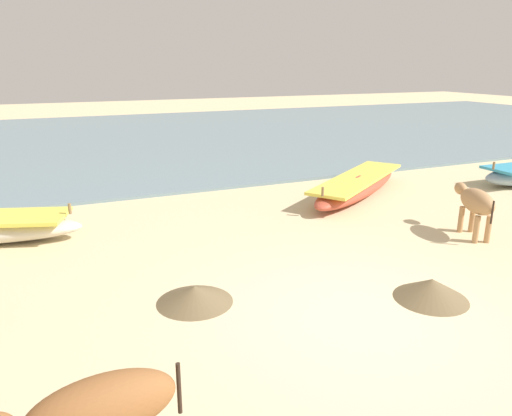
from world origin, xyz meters
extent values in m
plane|color=beige|center=(0.00, 0.00, 0.00)|extent=(80.00, 80.00, 0.00)
cube|color=slate|center=(0.00, 17.08, 0.04)|extent=(60.00, 20.00, 0.08)
cylinder|color=olive|center=(7.22, 4.32, 0.64)|extent=(0.06, 0.06, 0.20)
cylinder|color=olive|center=(-3.27, 4.69, 0.62)|extent=(0.06, 0.06, 0.20)
ellipsoid|color=#B74733|center=(3.59, 5.23, 0.24)|extent=(4.48, 3.54, 0.48)
cube|color=#EAD84C|center=(3.59, 5.23, 0.45)|extent=(4.00, 3.19, 0.07)
cube|color=olive|center=(3.30, 5.02, 0.37)|extent=(0.58, 0.76, 0.04)
cylinder|color=olive|center=(1.79, 3.98, 0.58)|extent=(0.06, 0.06, 0.20)
ellipsoid|color=brown|center=(-3.38, -1.44, 0.78)|extent=(1.17, 0.55, 0.49)
cylinder|color=#2D2119|center=(-2.79, -1.39, 0.72)|extent=(0.04, 0.04, 0.46)
ellipsoid|color=tan|center=(3.84, 1.74, 0.72)|extent=(0.75, 1.13, 0.46)
ellipsoid|color=tan|center=(4.07, 2.39, 0.79)|extent=(0.31, 0.39, 0.25)
sphere|color=#2D2119|center=(4.13, 2.54, 0.77)|extent=(0.12, 0.12, 0.10)
cylinder|color=tan|center=(3.83, 2.07, 0.26)|extent=(0.10, 0.10, 0.52)
cylinder|color=tan|center=(4.05, 1.99, 0.26)|extent=(0.10, 0.10, 0.52)
cylinder|color=tan|center=(3.63, 1.49, 0.26)|extent=(0.10, 0.10, 0.52)
cylinder|color=tan|center=(3.84, 1.42, 0.26)|extent=(0.10, 0.10, 0.52)
cylinder|color=#2D2119|center=(3.65, 1.22, 0.67)|extent=(0.03, 0.03, 0.43)
cone|color=brown|center=(-1.87, 1.32, 0.12)|extent=(1.50, 1.50, 0.24)
cone|color=brown|center=(1.25, 0.07, 0.15)|extent=(1.16, 1.16, 0.31)
camera|label=1|loc=(-3.55, -4.68, 3.24)|focal=34.06mm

